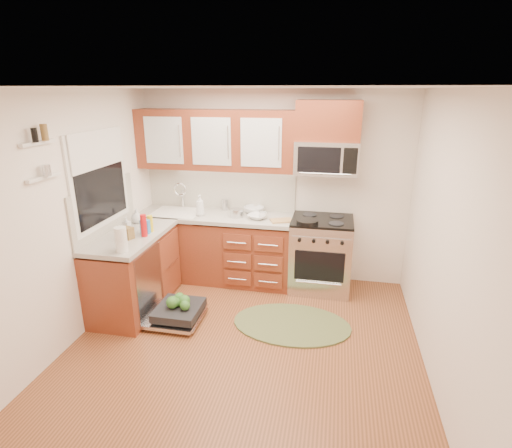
% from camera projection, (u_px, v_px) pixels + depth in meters
% --- Properties ---
extents(floor, '(3.50, 3.50, 0.00)m').
position_uv_depth(floor, '(244.00, 346.00, 4.08)').
color(floor, brown).
rests_on(floor, ground).
extents(ceiling, '(3.50, 3.50, 0.00)m').
position_uv_depth(ceiling, '(242.00, 88.00, 3.28)').
color(ceiling, white).
rests_on(ceiling, ground).
extents(wall_back, '(3.50, 0.04, 2.50)m').
position_uv_depth(wall_back, '(273.00, 187.00, 5.30)').
color(wall_back, white).
rests_on(wall_back, ground).
extents(wall_front, '(3.50, 0.04, 2.50)m').
position_uv_depth(wall_front, '(166.00, 342.00, 2.05)').
color(wall_front, white).
rests_on(wall_front, ground).
extents(wall_left, '(0.04, 3.50, 2.50)m').
position_uv_depth(wall_left, '(74.00, 219.00, 4.01)').
color(wall_left, white).
rests_on(wall_left, ground).
extents(wall_right, '(0.04, 3.50, 2.50)m').
position_uv_depth(wall_right, '(446.00, 244.00, 3.35)').
color(wall_right, white).
rests_on(wall_right, ground).
extents(base_cabinet_back, '(2.05, 0.60, 0.85)m').
position_uv_depth(base_cabinet_back, '(216.00, 249.00, 5.43)').
color(base_cabinet_back, brown).
rests_on(base_cabinet_back, ground).
extents(base_cabinet_left, '(0.60, 1.25, 0.85)m').
position_uv_depth(base_cabinet_left, '(134.00, 274.00, 4.70)').
color(base_cabinet_left, brown).
rests_on(base_cabinet_left, ground).
extents(countertop_back, '(2.07, 0.64, 0.05)m').
position_uv_depth(countertop_back, '(215.00, 216.00, 5.26)').
color(countertop_back, '#9D9890').
rests_on(countertop_back, base_cabinet_back).
extents(countertop_left, '(0.64, 1.27, 0.05)m').
position_uv_depth(countertop_left, '(131.00, 236.00, 4.55)').
color(countertop_left, '#9D9890').
rests_on(countertop_left, base_cabinet_left).
extents(backsplash_back, '(2.05, 0.02, 0.57)m').
position_uv_depth(backsplash_back, '(220.00, 188.00, 5.44)').
color(backsplash_back, beige).
rests_on(backsplash_back, ground).
extents(backsplash_left, '(0.02, 1.25, 0.57)m').
position_uv_depth(backsplash_left, '(104.00, 208.00, 4.51)').
color(backsplash_left, beige).
rests_on(backsplash_left, ground).
extents(upper_cabinets, '(2.05, 0.35, 0.75)m').
position_uv_depth(upper_cabinets, '(215.00, 140.00, 5.08)').
color(upper_cabinets, brown).
rests_on(upper_cabinets, ground).
extents(cabinet_over_mw, '(0.76, 0.35, 0.47)m').
position_uv_depth(cabinet_over_mw, '(328.00, 121.00, 4.73)').
color(cabinet_over_mw, brown).
rests_on(cabinet_over_mw, ground).
extents(range, '(0.76, 0.64, 0.95)m').
position_uv_depth(range, '(321.00, 254.00, 5.13)').
color(range, silver).
rests_on(range, ground).
extents(microwave, '(0.76, 0.38, 0.40)m').
position_uv_depth(microwave, '(326.00, 158.00, 4.85)').
color(microwave, silver).
rests_on(microwave, ground).
extents(sink, '(0.62, 0.50, 0.26)m').
position_uv_depth(sink, '(177.00, 221.00, 5.38)').
color(sink, white).
rests_on(sink, ground).
extents(dishwasher, '(0.70, 0.60, 0.20)m').
position_uv_depth(dishwasher, '(176.00, 313.00, 4.49)').
color(dishwasher, silver).
rests_on(dishwasher, ground).
extents(window, '(0.03, 1.05, 1.05)m').
position_uv_depth(window, '(99.00, 179.00, 4.37)').
color(window, white).
rests_on(window, ground).
extents(window_blind, '(0.02, 0.96, 0.40)m').
position_uv_depth(window_blind, '(98.00, 149.00, 4.26)').
color(window_blind, white).
rests_on(window_blind, ground).
extents(shelf_upper, '(0.04, 0.40, 0.03)m').
position_uv_depth(shelf_upper, '(38.00, 143.00, 3.42)').
color(shelf_upper, white).
rests_on(shelf_upper, ground).
extents(shelf_lower, '(0.04, 0.40, 0.03)m').
position_uv_depth(shelf_lower, '(44.00, 177.00, 3.52)').
color(shelf_lower, white).
rests_on(shelf_lower, ground).
extents(rug, '(1.39, 0.98, 0.02)m').
position_uv_depth(rug, '(292.00, 324.00, 4.43)').
color(rug, '#606F3F').
rests_on(rug, ground).
extents(skillet, '(0.34, 0.34, 0.05)m').
position_uv_depth(skillet, '(308.00, 222.00, 4.80)').
color(skillet, black).
rests_on(skillet, range).
extents(stock_pot, '(0.22, 0.22, 0.11)m').
position_uv_depth(stock_pot, '(237.00, 213.00, 5.13)').
color(stock_pot, silver).
rests_on(stock_pot, countertop_back).
extents(cutting_board, '(0.32, 0.27, 0.02)m').
position_uv_depth(cutting_board, '(282.00, 221.00, 4.97)').
color(cutting_board, '#A27F4A').
rests_on(cutting_board, countertop_back).
extents(canister, '(0.10, 0.10, 0.15)m').
position_uv_depth(canister, '(225.00, 205.00, 5.41)').
color(canister, silver).
rests_on(canister, countertop_back).
extents(paper_towel_roll, '(0.13, 0.13, 0.26)m').
position_uv_depth(paper_towel_roll, '(121.00, 240.00, 4.00)').
color(paper_towel_roll, white).
rests_on(paper_towel_roll, countertop_left).
extents(mustard_bottle, '(0.07, 0.07, 0.19)m').
position_uv_depth(mustard_bottle, '(150.00, 224.00, 4.58)').
color(mustard_bottle, yellow).
rests_on(mustard_bottle, countertop_left).
extents(red_bottle, '(0.07, 0.07, 0.25)m').
position_uv_depth(red_bottle, '(144.00, 226.00, 4.43)').
color(red_bottle, red).
rests_on(red_bottle, countertop_left).
extents(wooden_box, '(0.15, 0.13, 0.13)m').
position_uv_depth(wooden_box, '(127.00, 233.00, 4.38)').
color(wooden_box, brown).
rests_on(wooden_box, countertop_left).
extents(blue_carton, '(0.11, 0.07, 0.16)m').
position_uv_depth(blue_carton, '(145.00, 227.00, 4.53)').
color(blue_carton, blue).
rests_on(blue_carton, countertop_left).
extents(bowl_a, '(0.31, 0.31, 0.06)m').
position_uv_depth(bowl_a, '(257.00, 217.00, 5.06)').
color(bowl_a, '#999999').
rests_on(bowl_a, countertop_back).
extents(bowl_b, '(0.33, 0.33, 0.08)m').
position_uv_depth(bowl_b, '(254.00, 210.00, 5.30)').
color(bowl_b, '#999999').
rests_on(bowl_b, countertop_back).
extents(cup, '(0.14, 0.14, 0.09)m').
position_uv_depth(cup, '(263.00, 216.00, 5.05)').
color(cup, '#999999').
rests_on(cup, countertop_back).
extents(soap_bottle_a, '(0.11, 0.11, 0.27)m').
position_uv_depth(soap_bottle_a, '(200.00, 205.00, 5.16)').
color(soap_bottle_a, '#999999').
rests_on(soap_bottle_a, countertop_back).
extents(soap_bottle_b, '(0.09, 0.09, 0.17)m').
position_uv_depth(soap_bottle_b, '(126.00, 224.00, 4.63)').
color(soap_bottle_b, '#999999').
rests_on(soap_bottle_b, countertop_left).
extents(soap_bottle_c, '(0.17, 0.17, 0.18)m').
position_uv_depth(soap_bottle_c, '(137.00, 216.00, 4.89)').
color(soap_bottle_c, '#999999').
rests_on(soap_bottle_c, countertop_left).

